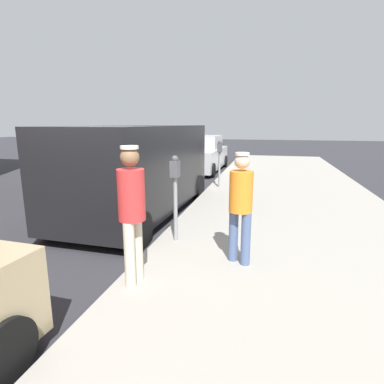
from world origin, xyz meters
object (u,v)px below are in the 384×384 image
pedestrian_in_red (132,207)px  pedestrian_in_orange (241,201)px  parked_sedan_ahead (201,155)px  parking_meter_far (220,156)px  parked_van (139,168)px  parking_meter_near (175,184)px

pedestrian_in_red → pedestrian_in_orange: bearing=36.8°
parked_sedan_ahead → pedestrian_in_red: bearing=-82.4°
parking_meter_far → parked_van: 3.40m
pedestrian_in_orange → parked_van: 3.73m
pedestrian_in_red → parked_sedan_ahead: 11.07m
pedestrian_in_red → pedestrian_in_orange: size_ratio=1.08×
parking_meter_far → parked_van: parked_van is taller
parked_van → parked_sedan_ahead: bearing=90.4°
parking_meter_near → pedestrian_in_orange: pedestrian_in_orange is taller
parking_meter_near → parked_sedan_ahead: size_ratio=0.34×
pedestrian_in_red → parked_van: size_ratio=0.34×
parking_meter_near → parked_van: parked_van is taller
pedestrian_in_red → pedestrian_in_orange: pedestrian_in_red is taller
parked_van → pedestrian_in_orange: bearing=-43.8°
parking_meter_far → parked_sedan_ahead: (-1.55, 4.38, -0.43)m
parking_meter_near → pedestrian_in_red: (-0.08, -1.61, 0.00)m
parking_meter_near → pedestrian_in_orange: (1.19, -0.66, -0.09)m
parking_meter_far → parked_sedan_ahead: bearing=109.5°
parked_van → pedestrian_in_red: bearing=-68.1°
parking_meter_far → parked_van: (-1.50, -3.06, -0.03)m
parking_meter_far → pedestrian_in_orange: (1.19, -5.64, -0.09)m
parked_sedan_ahead → pedestrian_in_orange: bearing=-74.7°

